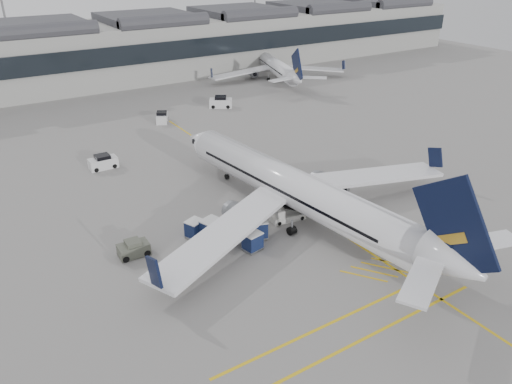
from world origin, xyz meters
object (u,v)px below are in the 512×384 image
belt_loader (287,215)px  pushback_tug (134,249)px  ramp_agent_b (237,218)px  baggage_cart_a (211,229)px  airliner_main (299,191)px  ramp_agent_a (233,215)px

belt_loader → pushback_tug: 15.33m
ramp_agent_b → pushback_tug: ramp_agent_b is taller
belt_loader → baggage_cart_a: (-8.06, 0.90, 0.56)m
airliner_main → ramp_agent_b: airliner_main is taller
airliner_main → baggage_cart_a: airliner_main is taller
baggage_cart_a → ramp_agent_b: bearing=-6.6°
ramp_agent_a → ramp_agent_b: 0.81m
ramp_agent_a → pushback_tug: bearing=122.0°
airliner_main → pushback_tug: bearing=165.1°
ramp_agent_b → baggage_cart_a: bearing=-11.1°
belt_loader → baggage_cart_a: baggage_cart_a is taller
airliner_main → pushback_tug: size_ratio=14.65×
belt_loader → ramp_agent_a: (-4.86, 2.37, 0.35)m
baggage_cart_a → pushback_tug: size_ratio=0.84×
pushback_tug → airliner_main: bearing=-6.7°
belt_loader → baggage_cart_a: bearing=-179.2°
airliner_main → ramp_agent_b: bearing=155.5°
airliner_main → ramp_agent_a: bearing=148.6°
ramp_agent_a → baggage_cart_a: bearing=145.0°
ramp_agent_a → belt_loader: bearing=-85.7°
baggage_cart_a → ramp_agent_a: baggage_cart_a is taller
airliner_main → baggage_cart_a: size_ratio=17.48×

